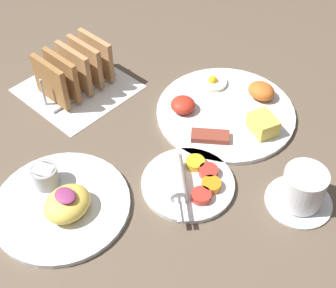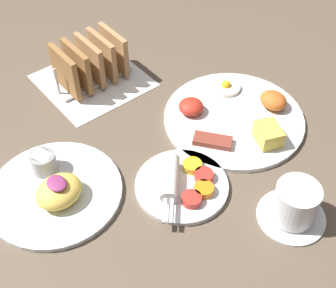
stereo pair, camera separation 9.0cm
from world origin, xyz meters
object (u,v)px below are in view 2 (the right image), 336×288
at_px(plate_breakfast, 236,117).
at_px(coffee_cup, 295,205).
at_px(toast_rack, 90,63).
at_px(plate_foreground, 55,189).
at_px(plate_condiments, 182,184).

xyz_separation_m(plate_breakfast, coffee_cup, (0.24, -0.10, 0.03)).
bearing_deg(coffee_cup, toast_rack, -173.20).
xyz_separation_m(plate_breakfast, plate_foreground, (-0.07, -0.39, 0.00)).
height_order(plate_breakfast, toast_rack, toast_rack).
distance_m(plate_condiments, toast_rack, 0.37).
height_order(plate_condiments, toast_rack, toast_rack).
relative_size(plate_condiments, coffee_cup, 1.45).
bearing_deg(plate_foreground, toast_rack, 135.46).
bearing_deg(toast_rack, coffee_cup, 6.80).
xyz_separation_m(plate_condiments, plate_foreground, (-0.13, -0.19, 0.00)).
relative_size(plate_foreground, coffee_cup, 2.03).
bearing_deg(coffee_cup, plate_condiments, -148.11).
height_order(plate_foreground, toast_rack, toast_rack).
relative_size(plate_breakfast, plate_foreground, 1.20).
distance_m(plate_breakfast, coffee_cup, 0.26).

